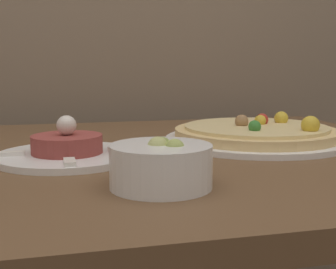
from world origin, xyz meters
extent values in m
cube|color=brown|center=(0.00, 0.42, 0.75)|extent=(1.10, 0.83, 0.03)
cylinder|color=brown|center=(0.49, 0.77, 0.37)|extent=(0.06, 0.06, 0.73)
cylinder|color=white|center=(0.24, 0.45, 0.77)|extent=(0.35, 0.35, 0.01)
cylinder|color=#E5C17F|center=(0.24, 0.45, 0.79)|extent=(0.31, 0.31, 0.02)
cylinder|color=beige|center=(0.24, 0.45, 0.80)|extent=(0.27, 0.27, 0.01)
sphere|color=gold|center=(0.30, 0.37, 0.81)|extent=(0.03, 0.03, 0.03)
sphere|color=gold|center=(0.31, 0.48, 0.81)|extent=(0.03, 0.03, 0.03)
sphere|color=#387F33|center=(0.21, 0.39, 0.81)|extent=(0.02, 0.02, 0.02)
sphere|color=#B22D23|center=(0.26, 0.48, 0.81)|extent=(0.02, 0.02, 0.02)
sphere|color=gold|center=(0.25, 0.47, 0.81)|extent=(0.02, 0.02, 0.02)
sphere|color=#997047|center=(0.21, 0.46, 0.81)|extent=(0.03, 0.03, 0.03)
cylinder|color=white|center=(-0.12, 0.38, 0.77)|extent=(0.23, 0.23, 0.01)
cylinder|color=#933D38|center=(-0.12, 0.38, 0.79)|extent=(0.11, 0.11, 0.03)
sphere|color=silver|center=(-0.12, 0.38, 0.82)|extent=(0.03, 0.03, 0.03)
cube|color=white|center=(-0.03, 0.38, 0.78)|extent=(0.04, 0.02, 0.01)
cube|color=white|center=(-0.12, 0.46, 0.78)|extent=(0.02, 0.04, 0.01)
cube|color=white|center=(-0.20, 0.38, 0.78)|extent=(0.04, 0.02, 0.01)
cube|color=white|center=(-0.12, 0.30, 0.78)|extent=(0.02, 0.04, 0.01)
cylinder|color=white|center=(-0.01, 0.18, 0.80)|extent=(0.13, 0.13, 0.05)
sphere|color=#B7BC70|center=(-0.02, 0.18, 0.82)|extent=(0.03, 0.03, 0.03)
sphere|color=#A3B25B|center=(0.00, 0.17, 0.82)|extent=(0.02, 0.02, 0.02)
sphere|color=#8EA34C|center=(-0.01, 0.19, 0.82)|extent=(0.02, 0.02, 0.02)
camera|label=1|loc=(-0.14, -0.36, 0.92)|focal=50.00mm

